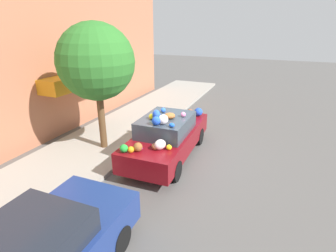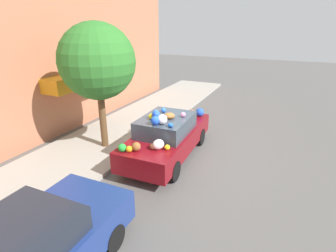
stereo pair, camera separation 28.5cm
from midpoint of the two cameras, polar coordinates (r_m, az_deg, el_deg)
name	(u,v)px [view 2 (the right image)]	position (r m, az deg, el deg)	size (l,w,h in m)	color
ground_plane	(166,155)	(9.32, 0.55, -6.44)	(60.00, 60.00, 0.00)	#565451
sidewalk_curb	(104,140)	(10.58, -12.91, -3.09)	(24.00, 3.20, 0.13)	#9E998E
building_facade	(51,56)	(11.29, -23.49, 13.79)	(18.00, 1.20, 6.47)	#B26B4C
street_tree	(97,62)	(9.14, -14.25, 13.37)	(2.54, 2.54, 4.33)	brown
fire_hydrant	(143,127)	(10.60, -4.62, -0.12)	(0.20, 0.20, 0.70)	#B2B2B7
art_car	(167,136)	(8.91, 0.79, -2.17)	(4.45, 1.84, 1.83)	maroon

